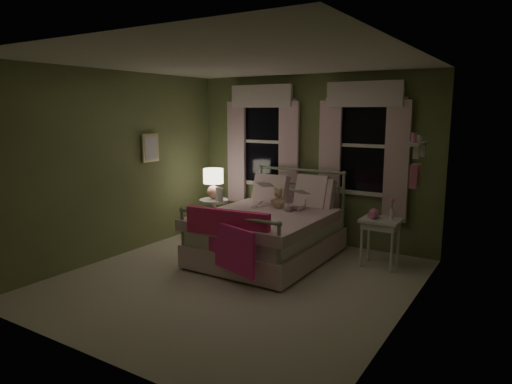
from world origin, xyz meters
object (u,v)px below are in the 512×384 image
Objects in this scene: child_left at (267,187)px; teddy_bear at (279,200)px; child_right at (301,193)px; nightstand_left at (214,214)px; nightstand_right at (381,226)px; bed at (269,232)px; table_lamp at (213,181)px.

child_left reaches higher than teddy_bear.
child_right is 0.99× the size of nightstand_left.
nightstand_left is 1.02× the size of nightstand_right.
teddy_bear is 0.47× the size of nightstand_left.
bed is 1.44m from table_lamp.
child_right is 1.19m from nightstand_right.
bed is 6.67× the size of teddy_bear.
bed is 2.75× the size of child_left.
child_right is at bearing 1.49° from table_lamp.
nightstand_left is at bearing 174.61° from teddy_bear.
child_right is at bearing 1.49° from nightstand_left.
child_left is 1.75m from nightstand_right.
child_left is at bearing 17.35° from child_right.
bed is at bearing -17.30° from table_lamp.
nightstand_left is (-0.98, -0.04, -0.52)m from child_left.
bed is at bearing -161.05° from nightstand_right.
bed is 0.77m from child_left.
table_lamp is (-0.98, -0.04, 0.02)m from child_left.
table_lamp is at bearing -26.57° from nightstand_left.
table_lamp reaches higher than teddy_bear.
teddy_bear reaches higher than nightstand_right.
bed is 3.13× the size of nightstand_left.
nightstand_left is at bearing 153.43° from table_lamp.
nightstand_right is (1.70, 0.05, -0.39)m from child_left.
child_right is 1.54m from table_lamp.
table_lamp is at bearing 18.84° from child_right.
child_right is (0.27, 0.43, 0.52)m from bed.
bed is at bearing 74.96° from child_right.
child_left is at bearing 2.35° from table_lamp.
table_lamp is (-1.26, 0.12, 0.16)m from teddy_bear.
table_lamp reaches higher than nightstand_right.
nightstand_right is (1.14, 0.05, -0.34)m from child_right.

